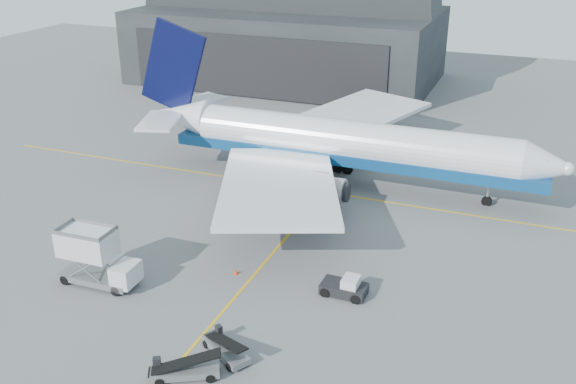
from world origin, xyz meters
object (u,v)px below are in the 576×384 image
at_px(belt_loader_a, 184,370).
at_px(belt_loader_b, 225,348).
at_px(catering_truck, 95,258).
at_px(pushback_tug, 345,287).
at_px(airliner, 335,142).

bearing_deg(belt_loader_a, belt_loader_b, 36.56).
height_order(catering_truck, pushback_tug, catering_truck).
xyz_separation_m(airliner, belt_loader_b, (2.40, -30.93, -4.12)).
xyz_separation_m(airliner, belt_loader_a, (1.01, -33.90, -4.09)).
xyz_separation_m(catering_truck, belt_loader_b, (13.48, -4.34, -1.77)).
xyz_separation_m(airliner, pushback_tug, (7.67, -20.97, -4.03)).
height_order(catering_truck, belt_loader_a, catering_truck).
height_order(airliner, belt_loader_b, airliner).
bearing_deg(pushback_tug, belt_loader_b, -116.93).
bearing_deg(catering_truck, airliner, 65.81).
xyz_separation_m(pushback_tug, belt_loader_a, (-6.66, -12.93, -0.07)).
bearing_deg(catering_truck, belt_loader_a, -32.75).
bearing_deg(belt_loader_a, pushback_tug, 34.48).
distance_m(belt_loader_a, belt_loader_b, 3.28).
relative_size(catering_truck, belt_loader_a, 1.46).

